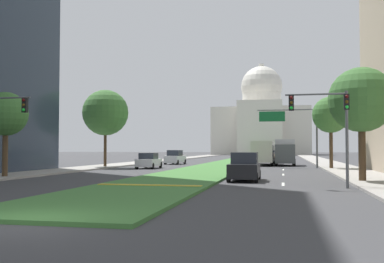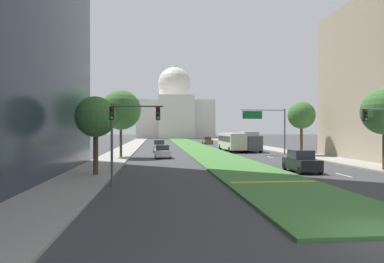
{
  "view_description": "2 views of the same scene",
  "coord_description": "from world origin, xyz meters",
  "views": [
    {
      "loc": [
        7.06,
        -11.2,
        2.13
      ],
      "look_at": [
        -1.6,
        30.84,
        3.74
      ],
      "focal_mm": 41.65,
      "sensor_mm": 36.0,
      "label": 1
    },
    {
      "loc": [
        -7.6,
        -10.87,
        3.61
      ],
      "look_at": [
        -2.11,
        43.83,
        3.24
      ],
      "focal_mm": 33.39,
      "sensor_mm": 36.0,
      "label": 2
    }
  ],
  "objects": [
    {
      "name": "traffic_light_near_right",
      "position": [
        9.53,
        13.63,
        3.8
      ],
      "size": [
        3.34,
        0.35,
        5.2
      ],
      "color": "#515456",
      "rests_on": "ground_plane"
    },
    {
      "name": "lane_dashes_right",
      "position": [
        7.02,
        38.97,
        0.0
      ],
      "size": [
        0.16,
        46.26,
        0.01
      ],
      "color": "silver",
      "rests_on": "ground_plane"
    },
    {
      "name": "sidewalk_left",
      "position": [
        -12.87,
        55.33,
        0.07
      ],
      "size": [
        4.0,
        124.5,
        0.15
      ],
      "primitive_type": "cube",
      "color": "#9E9991",
      "rests_on": "ground_plane"
    },
    {
      "name": "capitol_building",
      "position": [
        0.0,
        137.52,
        10.75
      ],
      "size": [
        30.85,
        26.96,
        30.28
      ],
      "color": "silver",
      "rests_on": "ground_plane"
    },
    {
      "name": "street_tree_left_near",
      "position": [
        -12.2,
        16.9,
        4.51
      ],
      "size": [
        3.11,
        3.11,
        6.11
      ],
      "color": "#4C3823",
      "rests_on": "ground_plane"
    },
    {
      "name": "sedan_distant",
      "position": [
        -7.07,
        46.29,
        0.86
      ],
      "size": [
        2.13,
        4.35,
        1.86
      ],
      "color": "silver",
      "rests_on": "ground_plane"
    },
    {
      "name": "city_bus",
      "position": [
        4.55,
        46.14,
        1.77
      ],
      "size": [
        2.62,
        11.0,
        2.95
      ],
      "color": "beige",
      "rests_on": "ground_plane"
    },
    {
      "name": "street_tree_left_mid",
      "position": [
        -12.02,
        34.43,
        6.0
      ],
      "size": [
        5.0,
        5.0,
        8.52
      ],
      "color": "#4C3823",
      "rests_on": "ground_plane"
    },
    {
      "name": "sedan_very_far",
      "position": [
        4.64,
        74.09,
        0.81
      ],
      "size": [
        2.1,
        4.4,
        1.72
      ],
      "color": "brown",
      "rests_on": "ground_plane"
    },
    {
      "name": "sedan_midblock",
      "position": [
        -6.86,
        33.85,
        0.77
      ],
      "size": [
        1.97,
        4.27,
        1.63
      ],
      "color": "silver",
      "rests_on": "ground_plane"
    },
    {
      "name": "sedan_lead_stopped",
      "position": [
        4.55,
        18.04,
        0.86
      ],
      "size": [
        1.94,
        4.18,
        1.86
      ],
      "color": "black",
      "rests_on": "ground_plane"
    },
    {
      "name": "grass_median",
      "position": [
        0.0,
        62.25,
        0.07
      ],
      "size": [
        6.33,
        124.5,
        0.14
      ],
      "primitive_type": "cube",
      "color": "#427A38",
      "rests_on": "ground_plane"
    },
    {
      "name": "street_tree_right_mid",
      "position": [
        11.7,
        35.03,
        5.44
      ],
      "size": [
        3.64,
        3.64,
        7.29
      ],
      "color": "#4C3823",
      "rests_on": "ground_plane"
    },
    {
      "name": "sidewalk_right",
      "position": [
        12.87,
        55.33,
        0.07
      ],
      "size": [
        4.0,
        124.5,
        0.15
      ],
      "primitive_type": "cube",
      "color": "#9E9991",
      "rests_on": "ground_plane"
    },
    {
      "name": "overhead_guide_sign",
      "position": [
        8.14,
        38.19,
        4.68
      ],
      "size": [
        6.4,
        0.2,
        6.5
      ],
      "color": "#515456",
      "rests_on": "ground_plane"
    },
    {
      "name": "median_curb_nose",
      "position": [
        0.0,
        11.73,
        0.16
      ],
      "size": [
        5.7,
        0.5,
        0.04
      ],
      "primitive_type": "cube",
      "color": "gold",
      "rests_on": "grass_median"
    },
    {
      "name": "ground_plane",
      "position": [
        0.0,
        69.17,
        0.0
      ],
      "size": [
        304.34,
        304.34,
        0.0
      ],
      "primitive_type": "plane",
      "color": "#3D3D3F"
    },
    {
      "name": "street_tree_right_near",
      "position": [
        11.78,
        17.65,
        5.08
      ],
      "size": [
        4.01,
        4.01,
        7.12
      ],
      "color": "#4C3823",
      "rests_on": "ground_plane"
    },
    {
      "name": "sedan_far_horizon",
      "position": [
        6.82,
        58.08,
        0.83
      ],
      "size": [
        2.01,
        4.57,
        1.77
      ],
      "color": "#4C5156",
      "rests_on": "ground_plane"
    },
    {
      "name": "box_truck_delivery",
      "position": [
        7.22,
        44.64,
        1.68
      ],
      "size": [
        2.4,
        6.4,
        3.2
      ],
      "color": "#4C5156",
      "rests_on": "ground_plane"
    }
  ]
}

